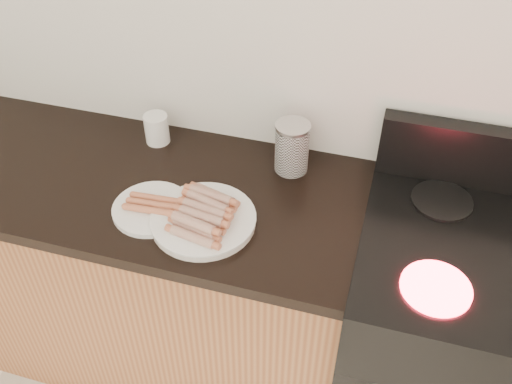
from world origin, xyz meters
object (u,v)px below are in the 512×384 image
(stove, at_px, (463,350))
(side_plate, at_px, (152,209))
(main_plate, at_px, (203,221))
(mug, at_px, (157,129))
(canister, at_px, (292,147))

(stove, distance_m, side_plate, 1.09)
(main_plate, xyz_separation_m, mug, (-0.28, 0.33, 0.04))
(canister, distance_m, mug, 0.47)
(stove, distance_m, main_plate, 0.94)
(stove, xyz_separation_m, main_plate, (-0.82, -0.10, 0.45))
(stove, height_order, mug, mug)
(canister, bearing_deg, mug, 177.86)
(side_plate, height_order, mug, mug)
(stove, xyz_separation_m, mug, (-1.10, 0.23, 0.49))
(side_plate, distance_m, canister, 0.47)
(stove, relative_size, mug, 9.05)
(main_plate, bearing_deg, canister, 59.70)
(stove, distance_m, mug, 1.23)
(main_plate, xyz_separation_m, canister, (0.18, 0.31, 0.07))
(side_plate, xyz_separation_m, canister, (0.35, 0.30, 0.08))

